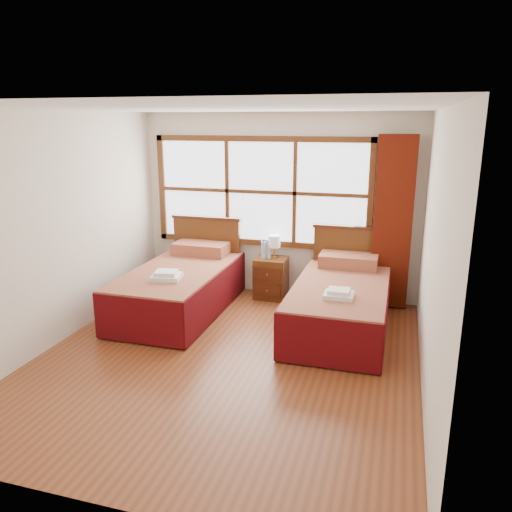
# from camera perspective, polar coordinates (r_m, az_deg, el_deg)

# --- Properties ---
(floor) EXTENTS (4.50, 4.50, 0.00)m
(floor) POSITION_cam_1_polar(r_m,az_deg,el_deg) (5.51, -3.33, -11.59)
(floor) COLOR brown
(floor) RESTS_ON ground
(ceiling) EXTENTS (4.50, 4.50, 0.00)m
(ceiling) POSITION_cam_1_polar(r_m,az_deg,el_deg) (4.92, -3.81, 16.55)
(ceiling) COLOR white
(ceiling) RESTS_ON wall_back
(wall_back) EXTENTS (4.00, 0.00, 4.00)m
(wall_back) POSITION_cam_1_polar(r_m,az_deg,el_deg) (7.17, 2.54, 5.71)
(wall_back) COLOR silver
(wall_back) RESTS_ON floor
(wall_left) EXTENTS (0.00, 4.50, 4.50)m
(wall_left) POSITION_cam_1_polar(r_m,az_deg,el_deg) (6.03, -21.78, 2.80)
(wall_left) COLOR silver
(wall_left) RESTS_ON floor
(wall_right) EXTENTS (0.00, 4.50, 4.50)m
(wall_right) POSITION_cam_1_polar(r_m,az_deg,el_deg) (4.79, 19.62, -0.00)
(wall_right) COLOR silver
(wall_right) RESTS_ON floor
(window) EXTENTS (3.16, 0.06, 1.56)m
(window) POSITION_cam_1_polar(r_m,az_deg,el_deg) (7.17, 0.53, 7.34)
(window) COLOR white
(window) RESTS_ON wall_back
(curtain) EXTENTS (0.50, 0.16, 2.30)m
(curtain) POSITION_cam_1_polar(r_m,az_deg,el_deg) (6.86, 15.35, 3.64)
(curtain) COLOR #581508
(curtain) RESTS_ON wall_back
(bed_left) EXTENTS (1.14, 2.21, 1.11)m
(bed_left) POSITION_cam_1_polar(r_m,az_deg,el_deg) (6.78, -8.53, -3.39)
(bed_left) COLOR #441E0E
(bed_left) RESTS_ON floor
(bed_right) EXTENTS (1.12, 2.17, 1.09)m
(bed_right) POSITION_cam_1_polar(r_m,az_deg,el_deg) (6.24, 9.68, -5.18)
(bed_right) COLOR #441E0E
(bed_right) RESTS_ON floor
(nightstand) EXTENTS (0.44, 0.44, 0.59)m
(nightstand) POSITION_cam_1_polar(r_m,az_deg,el_deg) (7.18, 1.72, -2.53)
(nightstand) COLOR #552E12
(nightstand) RESTS_ON floor
(towels_left) EXTENTS (0.40, 0.37, 0.10)m
(towels_left) POSITION_cam_1_polar(r_m,az_deg,el_deg) (6.24, -10.21, -2.21)
(towels_left) COLOR white
(towels_left) RESTS_ON bed_left
(towels_right) EXTENTS (0.32, 0.28, 0.10)m
(towels_right) POSITION_cam_1_polar(r_m,az_deg,el_deg) (5.63, 9.44, -4.28)
(towels_right) COLOR white
(towels_right) RESTS_ON bed_right
(lamp) EXTENTS (0.17, 0.17, 0.33)m
(lamp) POSITION_cam_1_polar(r_m,az_deg,el_deg) (7.06, 2.11, 1.60)
(lamp) COLOR #BF853D
(lamp) RESTS_ON nightstand
(bottle_near) EXTENTS (0.07, 0.07, 0.27)m
(bottle_near) POSITION_cam_1_polar(r_m,az_deg,el_deg) (7.07, 0.88, 0.74)
(bottle_near) COLOR silver
(bottle_near) RESTS_ON nightstand
(bottle_far) EXTENTS (0.06, 0.06, 0.25)m
(bottle_far) POSITION_cam_1_polar(r_m,az_deg,el_deg) (7.08, 1.46, 0.64)
(bottle_far) COLOR silver
(bottle_far) RESTS_ON nightstand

